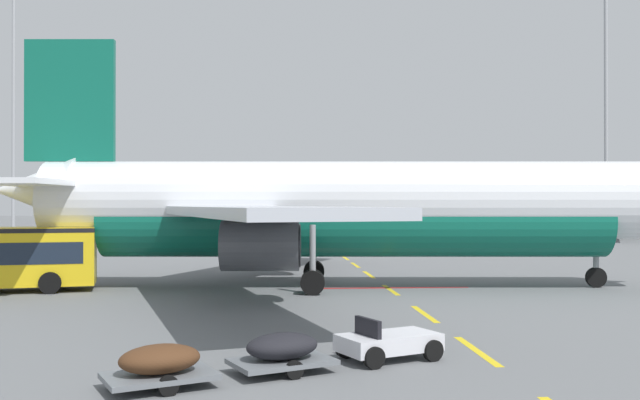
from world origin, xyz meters
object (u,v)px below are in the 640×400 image
Objects in this scene: baggage_train at (283,351)px; apron_light_mast_near at (14,77)px; airliner_foreground at (342,207)px; apron_light_mast_far at (606,66)px; airliner_far_center at (271,208)px; airliner_mid_left at (569,206)px.

apron_light_mast_near reaches higher than baggage_train.
apron_light_mast_far is at bearing 46.93° from airliner_foreground.
baggage_train is at bearing -100.63° from airliner_foreground.
airliner_mid_left is at bearing -42.87° from airliner_far_center.
airliner_foreground is 1.23× the size of apron_light_mast_far.
airliner_far_center is 3.36× the size of baggage_train.
apron_light_mast_far is (60.22, -13.95, -0.69)m from apron_light_mast_near.
airliner_far_center is 104.28m from baggage_train.
apron_light_mast_far is (31.99, -56.28, 13.98)m from airliner_far_center.
apron_light_mast_near is at bearing 125.23° from airliner_foreground.
apron_light_mast_far is at bearing -105.04° from airliner_mid_left.
airliner_foreground is at bearing 79.37° from baggage_train.
apron_light_mast_far reaches higher than airliner_mid_left.
airliner_far_center is (-3.30, 86.97, -0.54)m from airliner_foreground.
airliner_mid_left is 67.84m from apron_light_mast_near.
apron_light_mast_near is (-28.23, -42.33, 14.67)m from airliner_far_center.
airliner_far_center is 66.23m from apron_light_mast_far.
airliner_foreground is 1.23× the size of airliner_far_center.
airliner_mid_left is 1.21× the size of airliner_far_center.
apron_light_mast_near reaches higher than airliner_far_center.
airliner_foreground is 87.04m from airliner_far_center.
baggage_train is 70.29m from apron_light_mast_near.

